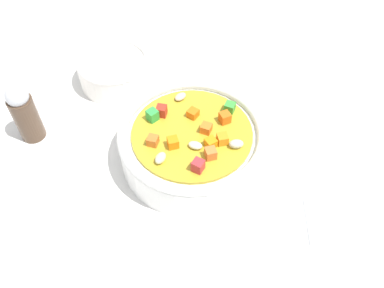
{
  "coord_description": "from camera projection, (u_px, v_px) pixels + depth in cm",
  "views": [
    {
      "loc": [
        -13.09,
        29.62,
        42.31
      ],
      "look_at": [
        0.0,
        0.0,
        2.77
      ],
      "focal_mm": 38.34,
      "sensor_mm": 36.0,
      "label": 1
    }
  ],
  "objects": [
    {
      "name": "ground_plane",
      "position": [
        192.0,
        162.0,
        0.54
      ],
      "size": [
        140.0,
        140.0,
        2.0
      ],
      "primitive_type": "cube",
      "color": "silver"
    },
    {
      "name": "soup_bowl_main",
      "position": [
        192.0,
        143.0,
        0.51
      ],
      "size": [
        18.11,
        18.11,
        6.46
      ],
      "color": "white",
      "rests_on": "ground_plane"
    },
    {
      "name": "spoon",
      "position": [
        298.0,
        147.0,
        0.54
      ],
      "size": [
        9.2,
        20.34,
        0.78
      ],
      "rotation": [
        0.0,
        0.0,
        5.08
      ],
      "color": "silver",
      "rests_on": "ground_plane"
    },
    {
      "name": "side_bowl_small",
      "position": [
        115.0,
        69.0,
        0.61
      ],
      "size": [
        10.74,
        10.74,
        4.47
      ],
      "color": "white",
      "rests_on": "ground_plane"
    },
    {
      "name": "pepper_shaker",
      "position": [
        24.0,
        113.0,
        0.52
      ],
      "size": [
        3.2,
        3.2,
        8.8
      ],
      "color": "#4C3828",
      "rests_on": "ground_plane"
    }
  ]
}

